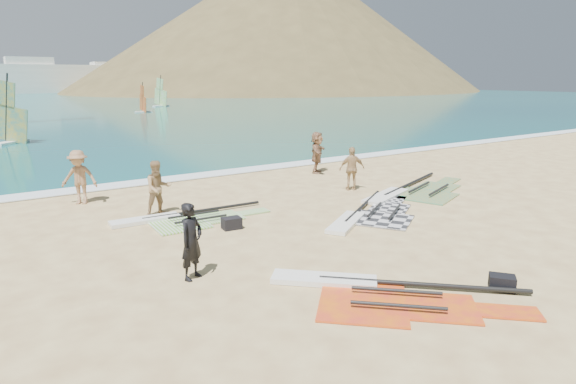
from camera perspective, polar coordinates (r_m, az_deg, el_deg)
ground at (r=11.97m, az=11.17°, el=-8.32°), size 300.00×300.00×0.00m
surf_line at (r=22.03m, az=-12.02°, el=1.64°), size 300.00×1.20×0.04m
headland_main at (r=166.26m, az=0.00°, el=11.89°), size 143.00×143.00×45.00m
headland_minor at (r=195.54m, az=7.03°, el=12.02°), size 70.00×70.00×28.00m
rig_grey at (r=15.70m, az=9.58°, el=-2.79°), size 5.23×3.86×0.20m
rig_green at (r=15.50m, az=-12.62°, el=-3.15°), size 5.04×2.08×0.20m
rig_orange at (r=19.34m, az=14.52°, el=0.04°), size 6.49×3.84×0.20m
rig_red at (r=10.30m, az=10.13°, el=-11.66°), size 4.40×4.71×0.20m
gear_bag_near at (r=14.39m, az=-6.70°, el=-3.69°), size 0.58×0.45×0.35m
gear_bag_far at (r=11.30m, az=24.03°, el=-9.77°), size 0.61×0.63×0.31m
person_wetsuit at (r=10.83m, az=-11.37°, el=-5.75°), size 0.76×0.67×1.74m
beachgoer_left at (r=16.14m, az=-15.13°, el=0.46°), size 0.88×0.69×1.79m
beachgoer_mid at (r=18.47m, az=-23.51°, el=1.62°), size 1.43×1.28×1.92m
beachgoer_back at (r=19.23m, az=7.59°, el=2.76°), size 1.10×0.81×1.73m
beachgoer_right at (r=22.61m, az=3.45°, el=4.71°), size 1.66×1.70×1.94m
windsurfer_left at (r=37.69m, az=-30.19°, el=7.00°), size 2.37×2.36×4.73m
windsurfer_centre at (r=65.75m, az=-16.82°, el=10.04°), size 2.13×2.60×3.87m
windsurfer_right at (r=78.39m, az=-14.88°, el=10.77°), size 2.77×3.12×4.85m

